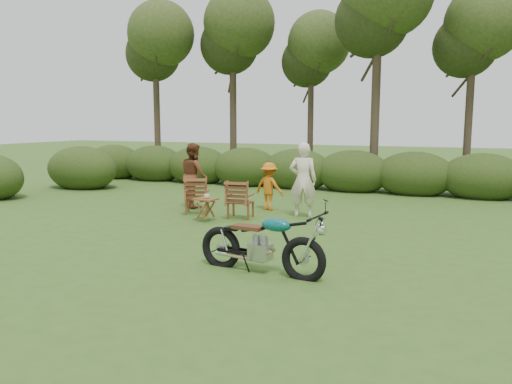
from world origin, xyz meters
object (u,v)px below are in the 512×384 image
at_px(lawn_chair_left, 197,214).
at_px(child, 269,210).
at_px(adult_b, 194,207).
at_px(adult_a, 303,217).
at_px(side_table, 206,210).
at_px(motorcycle, 260,272).
at_px(cup, 207,196).
at_px(lawn_chair_right, 241,218).

xyz_separation_m(lawn_chair_left, child, (1.51, 1.20, 0.00)).
xyz_separation_m(lawn_chair_left, adult_b, (-0.56, 0.82, 0.00)).
bearing_deg(adult_a, side_table, 22.68).
height_order(lawn_chair_left, child, child).
height_order(motorcycle, cup, cup).
bearing_deg(adult_a, adult_b, -16.75).
distance_m(lawn_chair_right, child, 1.33).
relative_size(lawn_chair_left, adult_b, 0.53).
distance_m(adult_a, adult_b, 3.19).
xyz_separation_m(motorcycle, cup, (-2.70, 3.20, 0.60)).
bearing_deg(lawn_chair_left, child, -164.58).
bearing_deg(cup, adult_a, 36.47).
bearing_deg(adult_a, cup, 23.04).
height_order(motorcycle, adult_b, adult_b).
height_order(lawn_chair_left, adult_a, adult_a).
height_order(lawn_chair_right, adult_b, adult_b).
bearing_deg(cup, lawn_chair_right, 50.40).
xyz_separation_m(lawn_chair_right, adult_b, (-1.83, 0.92, 0.00)).
xyz_separation_m(side_table, child, (0.83, 1.99, -0.27)).
xyz_separation_m(side_table, cup, (0.03, 0.00, 0.33)).
distance_m(lawn_chair_right, side_table, 0.95).
xyz_separation_m(adult_a, child, (-1.12, 0.57, 0.00)).
bearing_deg(side_table, lawn_chair_left, 130.74).
relative_size(adult_a, adult_b, 1.04).
distance_m(motorcycle, lawn_chair_left, 5.24).
bearing_deg(lawn_chair_left, lawn_chair_right, 152.18).
distance_m(side_table, adult_a, 2.42).
bearing_deg(cup, motorcycle, -49.89).
xyz_separation_m(lawn_chair_right, adult_a, (1.35, 0.74, 0.00)).
height_order(cup, child, cup).
height_order(side_table, adult_b, adult_b).
height_order(lawn_chair_right, child, child).
height_order(motorcycle, lawn_chair_left, motorcycle).
xyz_separation_m(adult_b, child, (2.07, 0.38, 0.00)).
xyz_separation_m(motorcycle, adult_a, (-0.78, 4.62, 0.00)).
height_order(motorcycle, child, child).
relative_size(motorcycle, cup, 15.32).
bearing_deg(motorcycle, child, 116.18).
xyz_separation_m(lawn_chair_right, child, (0.24, 1.30, 0.00)).
height_order(lawn_chair_left, side_table, side_table).
relative_size(lawn_chair_right, adult_b, 0.53).
relative_size(motorcycle, adult_a, 1.12).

